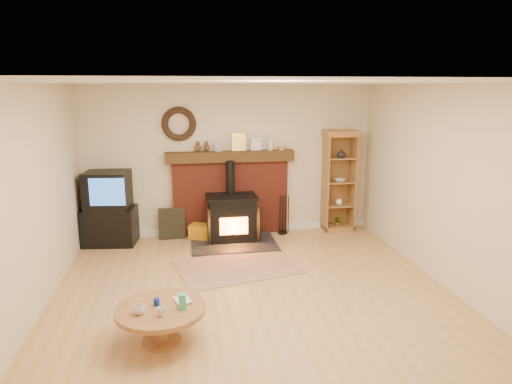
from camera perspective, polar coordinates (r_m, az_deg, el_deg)
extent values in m
plane|color=tan|center=(5.74, -0.03, -13.40)|extent=(5.50, 5.50, 0.00)
cube|color=beige|center=(7.96, -3.30, 3.93)|extent=(5.00, 0.02, 2.60)
cube|color=beige|center=(2.77, 9.68, -14.04)|extent=(5.00, 0.02, 2.60)
cube|color=beige|center=(5.48, -26.81, -1.62)|extent=(0.02, 5.50, 2.60)
cube|color=beige|center=(6.20, 23.41, 0.28)|extent=(0.02, 5.50, 2.60)
cube|color=white|center=(5.14, -0.03, 13.55)|extent=(5.00, 5.50, 0.02)
cube|color=white|center=(8.23, -3.17, -4.65)|extent=(5.00, 0.04, 0.12)
torus|color=black|center=(7.78, -9.61, 8.39)|extent=(0.57, 0.11, 0.57)
cube|color=maroon|center=(8.02, -3.18, -0.74)|extent=(2.00, 0.15, 1.30)
cube|color=#352310|center=(7.84, -3.22, 4.46)|extent=(2.20, 0.22, 0.18)
cube|color=#999999|center=(7.81, -4.70, 5.59)|extent=(0.13, 0.05, 0.14)
cube|color=gold|center=(7.86, -2.17, 6.25)|extent=(0.24, 0.06, 0.30)
cube|color=white|center=(7.90, 0.00, 6.01)|extent=(0.18, 0.05, 0.22)
cylinder|color=white|center=(7.93, 1.82, 6.03)|extent=(0.08, 0.08, 0.22)
cylinder|color=gold|center=(7.98, 3.23, 5.52)|extent=(0.14, 0.14, 0.07)
cube|color=black|center=(7.65, -2.83, -6.39)|extent=(1.40, 1.00, 0.03)
cube|color=black|center=(7.72, -3.03, -3.31)|extent=(0.76, 0.55, 0.71)
cube|color=black|center=(7.63, -3.07, -0.61)|extent=(0.84, 0.60, 0.04)
cylinder|color=black|center=(7.71, -3.22, 1.81)|extent=(0.14, 0.14, 0.56)
cube|color=orange|center=(7.47, -2.78, -4.28)|extent=(0.46, 0.02, 0.28)
cube|color=black|center=(7.49, -5.50, -4.10)|extent=(0.18, 0.24, 0.57)
cube|color=black|center=(7.57, -0.21, -3.86)|extent=(0.18, 0.24, 0.57)
cube|color=brown|center=(6.71, -2.39, -9.31)|extent=(1.90, 1.50, 0.01)
cube|color=black|center=(7.96, -17.76, -4.04)|extent=(0.90, 0.67, 0.61)
cube|color=black|center=(7.81, -18.07, 0.25)|extent=(0.75, 0.66, 0.61)
cube|color=#2558AF|center=(7.51, -18.13, 0.00)|extent=(0.55, 0.08, 0.44)
cube|color=brown|center=(8.47, 10.10, -4.40)|extent=(0.52, 0.38, 0.10)
cube|color=brown|center=(8.42, 9.91, 1.38)|extent=(0.52, 0.02, 1.67)
cube|color=brown|center=(8.18, 8.66, 1.07)|extent=(0.02, 0.38, 1.67)
cube|color=brown|center=(8.35, 11.95, 1.18)|extent=(0.02, 0.38, 1.67)
cube|color=brown|center=(8.13, 10.58, 7.23)|extent=(0.58, 0.42, 0.10)
cube|color=brown|center=(8.35, 10.21, -1.61)|extent=(0.48, 0.34, 0.02)
cube|color=brown|center=(8.25, 10.33, 1.27)|extent=(0.48, 0.34, 0.02)
cube|color=brown|center=(8.18, 10.45, 4.21)|extent=(0.48, 0.34, 0.02)
imported|color=white|center=(8.12, 10.60, 4.80)|extent=(0.16, 0.16, 0.16)
imported|color=white|center=(8.20, 10.46, 1.44)|extent=(0.21, 0.21, 0.05)
sphere|color=white|center=(8.29, 10.35, -1.22)|extent=(0.12, 0.12, 0.12)
imported|color=#3CB38A|center=(8.38, 10.25, -3.52)|extent=(0.18, 0.16, 0.20)
cube|color=yellow|center=(7.86, -6.66, -5.01)|extent=(0.50, 0.42, 0.27)
cube|color=black|center=(7.95, -10.45, -3.90)|extent=(0.45, 0.12, 0.53)
cylinder|color=black|center=(8.17, 3.34, -5.08)|extent=(0.16, 0.16, 0.04)
cylinder|color=black|center=(8.06, 3.03, -2.87)|extent=(0.02, 0.02, 0.70)
cylinder|color=black|center=(8.07, 3.37, -2.85)|extent=(0.02, 0.02, 0.70)
cylinder|color=black|center=(8.08, 3.72, -2.83)|extent=(0.02, 0.02, 0.70)
cylinder|color=black|center=(8.10, 4.06, -2.82)|extent=(0.02, 0.02, 0.70)
cylinder|color=brown|center=(5.00, -11.66, -17.75)|extent=(0.40, 0.40, 0.03)
cylinder|color=brown|center=(4.92, -11.75, -16.07)|extent=(0.15, 0.15, 0.31)
cylinder|color=brown|center=(4.83, -11.85, -14.17)|extent=(0.91, 0.91, 0.05)
imported|color=white|center=(4.72, -14.42, -14.09)|extent=(0.11, 0.11, 0.09)
imported|color=white|center=(4.64, -11.70, -14.47)|extent=(0.09, 0.09, 0.08)
imported|color=#4C331E|center=(4.88, -10.06, -13.38)|extent=(0.15, 0.20, 0.02)
cylinder|color=navy|center=(4.85, -12.34, -13.28)|extent=(0.06, 0.06, 0.07)
cube|color=#3CB38A|center=(4.71, -9.20, -13.37)|extent=(0.07, 0.07, 0.16)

